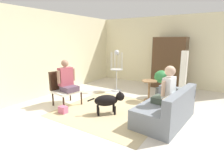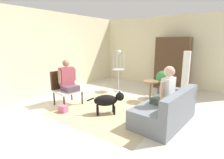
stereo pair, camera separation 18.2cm
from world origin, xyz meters
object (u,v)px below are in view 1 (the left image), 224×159
Objects in this scene: dog at (109,100)px; bird_cage_stand at (117,69)px; person_on_couch at (167,88)px; armchair at (64,86)px; armoire_cabinet at (169,63)px; person_on_armchair at (67,79)px; potted_plant at (161,81)px; round_end_table at (149,88)px; couch at (167,109)px; handbag at (63,110)px; column_lamp at (183,76)px.

dog is 0.49× the size of bird_cage_stand.
armchair is at bearing -171.42° from person_on_couch.
person_on_armchair is at bearing -117.70° from armoire_cabinet.
person_on_armchair is 2.90m from potted_plant.
person_on_couch is 1.18× the size of dog.
bird_cage_stand is (-1.38, 0.40, 0.40)m from round_end_table.
person_on_couch is 2.63m from person_on_armchair.
person_on_armchair is at bearing -132.38° from potted_plant.
round_end_table is 0.43× the size of bird_cage_stand.
round_end_table is (-0.86, 1.12, 0.10)m from couch.
armchair reaches higher than handbag.
column_lamp reaches higher than couch.
person_on_couch is 1.00× the size of person_on_armchair.
armoire_cabinet is (-0.14, 1.31, 0.42)m from potted_plant.
armoire_cabinet reaches higher than dog.
armchair is 1.33× the size of dog.
potted_plant is (0.18, 0.54, 0.14)m from round_end_table.
couch is at bearing 43.16° from person_on_couch.
handbag is (-2.29, -0.90, -0.69)m from person_on_couch.
armoire_cabinet is (-0.82, 2.97, 0.66)m from couch.
couch is at bearing 10.23° from person_on_armchair.
armchair is 2.49m from round_end_table.
column_lamp is 3.65m from handbag.
couch is 2.77× the size of round_end_table.
person_on_couch is 4.07× the size of handbag.
dog is (1.29, 0.12, -0.41)m from person_on_armchair.
column_lamp is (1.26, 2.22, 0.38)m from dog.
potted_plant is (-0.65, 1.69, -0.25)m from person_on_couch.
dog is at bearing -64.14° from bird_cage_stand.
column_lamp reaches higher than potted_plant.
bird_cage_stand reaches higher than person_on_couch.
couch is 1.18× the size of bird_cage_stand.
column_lamp reaches higher than bird_cage_stand.
armoire_cabinet is (0.52, 3.32, 0.59)m from dog.
potted_plant is 1.38m from armoire_cabinet.
couch is 2.04× the size of person_on_armchair.
person_on_armchair reaches higher than dog.
armoire_cabinet is (1.43, 1.46, 0.17)m from bird_cage_stand.
person_on_couch is 3.11m from armoire_cabinet.
round_end_table reaches higher than handbag.
bird_cage_stand is 6.99× the size of handbag.
armchair is 2.80m from person_on_couch.
column_lamp reaches higher than person_on_armchair.
column_lamp is at bearing 9.30° from bird_cage_stand.
person_on_armchair is 0.87m from handbag.
bird_cage_stand is 0.98× the size of column_lamp.
bird_cage_stand is at bearing 145.98° from couch.
column_lamp is (-0.05, 1.90, -0.04)m from person_on_couch.
dog is 0.48× the size of column_lamp.
bird_cage_stand is at bearing -134.40° from armoire_cabinet.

